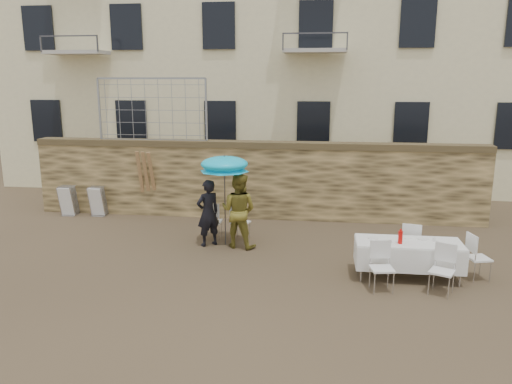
# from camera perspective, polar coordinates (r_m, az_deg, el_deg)

# --- Properties ---
(ground) EXTENTS (80.00, 80.00, 0.00)m
(ground) POSITION_cam_1_polar(r_m,az_deg,el_deg) (10.09, -3.94, -10.50)
(ground) COLOR brown
(ground) RESTS_ON ground
(stone_wall) EXTENTS (13.00, 0.50, 2.20)m
(stone_wall) POSITION_cam_1_polar(r_m,az_deg,el_deg) (14.49, -0.13, 1.33)
(stone_wall) COLOR olive
(stone_wall) RESTS_ON ground
(chain_link_fence) EXTENTS (3.20, 0.06, 1.80)m
(chain_link_fence) POSITION_cam_1_polar(r_m,az_deg,el_deg) (14.92, -11.78, 9.15)
(chain_link_fence) COLOR gray
(chain_link_fence) RESTS_ON stone_wall
(man_suit) EXTENTS (0.71, 0.69, 1.64)m
(man_suit) POSITION_cam_1_polar(r_m,az_deg,el_deg) (12.12, -5.50, -2.40)
(man_suit) COLOR black
(man_suit) RESTS_ON ground
(woman_dress) EXTENTS (1.02, 0.88, 1.81)m
(woman_dress) POSITION_cam_1_polar(r_m,az_deg,el_deg) (11.95, -2.00, -2.13)
(woman_dress) COLOR #A09131
(woman_dress) RESTS_ON ground
(umbrella) EXTENTS (1.18, 1.18, 2.06)m
(umbrella) POSITION_cam_1_polar(r_m,az_deg,el_deg) (11.89, -3.63, 2.90)
(umbrella) COLOR #3F3F44
(umbrella) RESTS_ON ground
(couple_chair_left) EXTENTS (0.48, 0.48, 0.96)m
(couple_chair_left) POSITION_cam_1_polar(r_m,az_deg,el_deg) (12.72, -4.92, -3.23)
(couple_chair_left) COLOR white
(couple_chair_left) RESTS_ON ground
(couple_chair_right) EXTENTS (0.61, 0.61, 0.96)m
(couple_chair_right) POSITION_cam_1_polar(r_m,az_deg,el_deg) (12.60, -1.80, -3.35)
(couple_chair_right) COLOR white
(couple_chair_right) RESTS_ON ground
(banquet_table) EXTENTS (2.10, 0.85, 0.78)m
(banquet_table) POSITION_cam_1_polar(r_m,az_deg,el_deg) (10.60, 17.07, -5.66)
(banquet_table) COLOR white
(banquet_table) RESTS_ON ground
(soda_bottle) EXTENTS (0.09, 0.09, 0.26)m
(soda_bottle) POSITION_cam_1_polar(r_m,az_deg,el_deg) (10.37, 16.18, -4.99)
(soda_bottle) COLOR red
(soda_bottle) RESTS_ON banquet_table
(table_chair_front_left) EXTENTS (0.55, 0.55, 0.96)m
(table_chair_front_left) POSITION_cam_1_polar(r_m,az_deg,el_deg) (9.89, 14.22, -8.35)
(table_chair_front_left) COLOR white
(table_chair_front_left) RESTS_ON ground
(table_chair_front_right) EXTENTS (0.64, 0.64, 0.96)m
(table_chair_front_right) POSITION_cam_1_polar(r_m,az_deg,el_deg) (10.09, 20.49, -8.37)
(table_chair_front_right) COLOR white
(table_chair_front_right) RESTS_ON ground
(table_chair_back) EXTENTS (0.58, 0.58, 0.96)m
(table_chair_back) POSITION_cam_1_polar(r_m,az_deg,el_deg) (11.46, 17.34, -5.61)
(table_chair_back) COLOR white
(table_chair_back) RESTS_ON ground
(table_chair_side) EXTENTS (0.59, 0.59, 0.96)m
(table_chair_side) POSITION_cam_1_polar(r_m,az_deg,el_deg) (11.10, 24.09, -6.77)
(table_chair_side) COLOR white
(table_chair_side) RESTS_ON ground
(chair_stack_left) EXTENTS (0.46, 0.47, 0.92)m
(chair_stack_left) POSITION_cam_1_polar(r_m,az_deg,el_deg) (15.96, -20.38, -0.76)
(chair_stack_left) COLOR white
(chair_stack_left) RESTS_ON ground
(chair_stack_right) EXTENTS (0.46, 0.40, 0.92)m
(chair_stack_right) POSITION_cam_1_polar(r_m,az_deg,el_deg) (15.56, -17.45, -0.88)
(chair_stack_right) COLOR white
(chair_stack_right) RESTS_ON ground
(wood_planks) EXTENTS (0.70, 0.20, 2.00)m
(wood_planks) POSITION_cam_1_polar(r_m,az_deg,el_deg) (14.91, -11.88, 0.99)
(wood_planks) COLOR #A37749
(wood_planks) RESTS_ON ground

